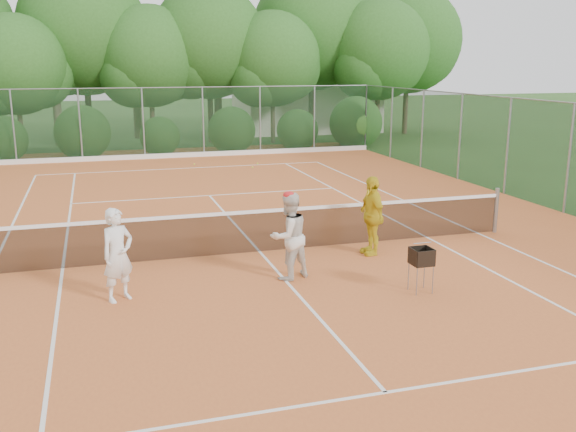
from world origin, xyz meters
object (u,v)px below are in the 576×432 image
object	(u,v)px
player_white	(118,255)
player_center_grp	(289,236)
player_yellow	(372,215)
ball_hopper	(422,257)

from	to	relation	value
player_white	player_center_grp	distance (m)	3.18
player_white	player_center_grp	bearing A→B (deg)	-26.95
player_yellow	player_white	bearing A→B (deg)	-76.82
player_center_grp	ball_hopper	bearing A→B (deg)	-34.01
player_yellow	ball_hopper	size ratio (longest dim) A/B	2.09
player_white	ball_hopper	bearing A→B (deg)	-43.89
player_white	player_yellow	size ratio (longest dim) A/B	0.96
player_white	ball_hopper	distance (m)	5.37
player_white	ball_hopper	size ratio (longest dim) A/B	2.02
player_center_grp	ball_hopper	world-z (taller)	player_center_grp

